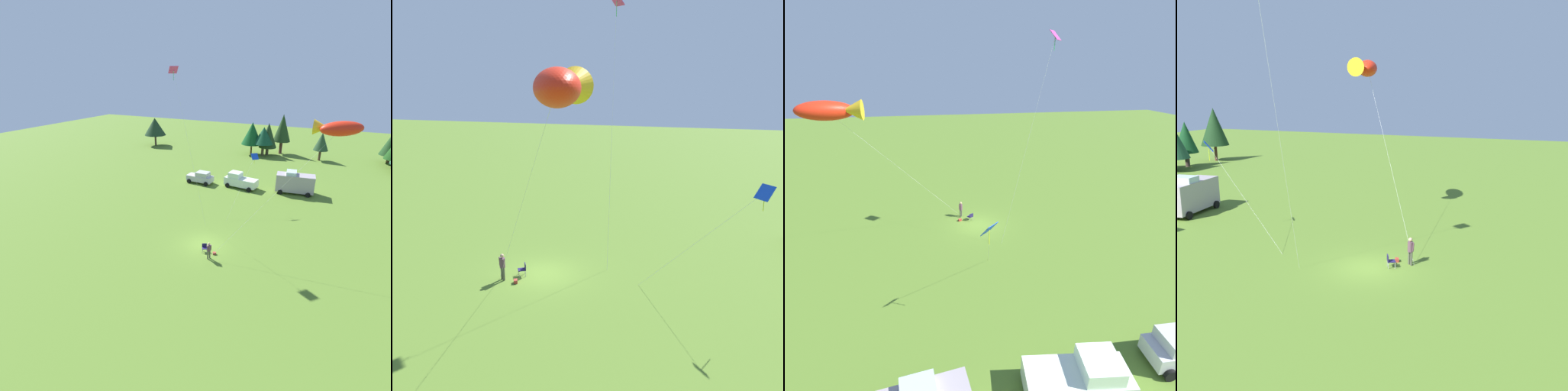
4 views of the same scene
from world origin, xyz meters
TOP-DOWN VIEW (x-y plane):
  - ground_plane at (0.00, 0.00)m, footprint 160.00×160.00m
  - person_kite_flyer at (1.44, -2.16)m, footprint 0.47×0.52m
  - folding_chair at (0.54, -1.15)m, footprint 0.65×0.65m
  - backpack_on_grass at (1.66, -1.23)m, footprint 0.38×0.33m
  - car_silver_compact at (-8.28, 17.28)m, footprint 4.28×2.37m
  - truck_white_pickup at (-1.89, 18.03)m, footprint 5.21×2.93m
  - van_motorhome_grey at (6.14, 19.20)m, footprint 5.62×3.13m
  - treeline_distant at (6.17, 39.37)m, footprint 65.97×11.20m
  - kite_large_fish at (10.66, 4.58)m, footprint 11.75×8.45m
  - kite_diamond_rainbow at (-5.02, 3.60)m, footprint 4.20×1.12m
  - kite_diamond_blue at (1.46, 12.51)m, footprint 1.87×7.04m

SIDE VIEW (x-z plane):
  - ground_plane at x=0.00m, z-range 0.00..0.00m
  - backpack_on_grass at x=1.66m, z-range 0.00..0.22m
  - folding_chair at x=0.54m, z-range 0.08..0.90m
  - car_silver_compact at x=-8.28m, z-range 0.00..1.89m
  - person_kite_flyer at x=1.44m, z-range 0.15..1.89m
  - truck_white_pickup at x=-1.89m, z-range -0.07..2.27m
  - van_motorhome_grey at x=6.14m, z-range -0.03..3.31m
  - treeline_distant at x=6.17m, z-range 0.19..8.73m
  - kite_diamond_blue at x=1.46m, z-range 2.93..9.92m
  - kite_large_fish at x=10.66m, z-range 5.69..18.59m
  - kite_diamond_rainbow at x=-5.02m, z-range 7.56..24.89m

